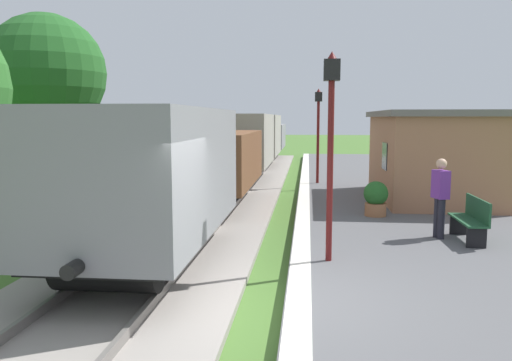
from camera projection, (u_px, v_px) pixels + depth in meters
The scene contains 14 objects.
ground_plane at pixel (270, 318), 7.18m from camera, with size 160.00×160.00×0.00m, color #47702D.
platform_slab at pixel (507, 318), 6.85m from camera, with size 6.00×60.00×0.25m, color #565659.
platform_edge_stripe at pixel (299, 302), 7.11m from camera, with size 0.36×60.00×0.01m, color silver.
track_ballast at pixel (106, 307), 7.42m from camera, with size 3.80×60.00×0.12m, color gray.
rail_near at pixel (154, 301), 7.33m from camera, with size 0.07×60.00×0.14m, color slate.
rail_far at pixel (59, 297), 7.47m from camera, with size 0.07×60.00×0.14m, color slate.
freight_train at pixel (240, 147), 21.89m from camera, with size 2.50×32.60×2.72m.
station_hut at pixel (431, 155), 16.07m from camera, with size 3.50×5.80×2.78m.
bench_near_hut at pixel (471, 219), 10.59m from camera, with size 0.42×1.50×0.91m.
person_waiting at pixel (440, 195), 10.80m from camera, with size 0.33×0.43×1.71m.
potted_planter at pixel (376, 198), 13.33m from camera, with size 0.64×0.64×0.92m.
lamp_post_near at pixel (331, 118), 8.88m from camera, with size 0.28×0.28×3.70m.
lamp_post_far at pixel (318, 118), 19.86m from camera, with size 0.28×0.28×3.70m.
tree_trackside_far at pixel (46, 74), 17.26m from camera, with size 3.99×3.99×6.32m.
Camera 1 is at (0.50, -6.88, 2.80)m, focal length 35.68 mm.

